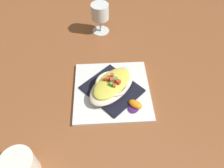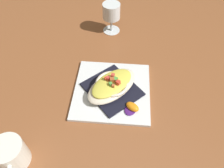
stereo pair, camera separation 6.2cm
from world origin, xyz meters
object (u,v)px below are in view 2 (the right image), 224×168
object	(u,v)px
square_plate	(112,91)
stemmed_glass	(111,13)
gratin_dish	(112,85)
coffee_mug	(11,155)
orange_garnish	(132,107)

from	to	relation	value
square_plate	stemmed_glass	distance (m)	0.34
square_plate	gratin_dish	size ratio (longest dim) A/B	1.17
gratin_dish	coffee_mug	size ratio (longest dim) A/B	1.92
coffee_mug	stemmed_glass	bearing A→B (deg)	56.27
stemmed_glass	orange_garnish	bearing A→B (deg)	-90.59
orange_garnish	coffee_mug	bearing A→B (deg)	-163.23
orange_garnish	coffee_mug	distance (m)	0.36
orange_garnish	gratin_dish	bearing A→B (deg)	119.53
square_plate	gratin_dish	xyz separation A→B (m)	(0.00, -0.00, 0.03)
orange_garnish	stemmed_glass	world-z (taller)	stemmed_glass
gratin_dish	coffee_mug	bearing A→B (deg)	-147.39
square_plate	stemmed_glass	xyz separation A→B (m)	(0.05, 0.33, 0.08)
square_plate	orange_garnish	size ratio (longest dim) A/B	4.18
square_plate	coffee_mug	xyz separation A→B (m)	(-0.29, -0.19, 0.03)
square_plate	coffee_mug	bearing A→B (deg)	-147.38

